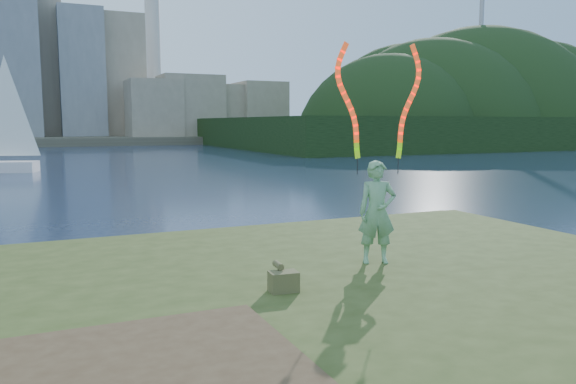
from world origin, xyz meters
name	(u,v)px	position (x,y,z in m)	size (l,w,h in m)	color
ground	(246,317)	(0.00, 0.00, 0.00)	(320.00, 320.00, 0.00)	#19263F
grassy_knoll	(305,347)	(0.00, -2.30, 0.34)	(20.00, 18.00, 0.80)	#354318
dirt_patch	(148,370)	(-2.20, -3.20, 0.81)	(3.20, 3.00, 0.02)	#47331E
far_shore	(57,139)	(0.00, 95.00, 0.60)	(320.00, 40.00, 1.20)	#4C4738
wooded_hill	(474,143)	(59.57, 59.96, 0.16)	(78.00, 50.00, 63.00)	black
woman_with_ribbons	(378,185)	(2.36, -0.35, 2.19)	(2.00, 0.82, 4.19)	#186E1F
canvas_bag	(283,280)	(0.13, -1.28, 0.97)	(0.45, 0.51, 0.40)	#4C462B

